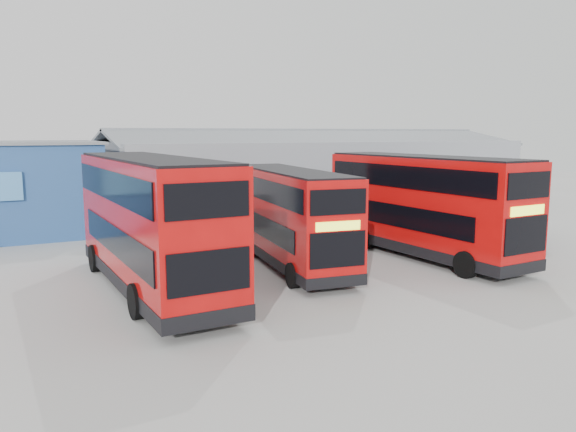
{
  "coord_description": "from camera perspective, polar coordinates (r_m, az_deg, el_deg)",
  "views": [
    {
      "loc": [
        -12.96,
        -16.61,
        5.59
      ],
      "look_at": [
        -2.23,
        4.29,
        2.1
      ],
      "focal_mm": 35.0,
      "sensor_mm": 36.0,
      "label": 1
    }
  ],
  "objects": [
    {
      "name": "ground_plane",
      "position": [
        21.8,
        10.49,
        -6.55
      ],
      "size": [
        120.0,
        120.0,
        0.0
      ],
      "primitive_type": "plane",
      "color": "#9C9C97",
      "rests_on": "ground"
    },
    {
      "name": "maintenance_shed",
      "position": [
        42.29,
        2.62,
        4.39
      ],
      "size": [
        30.5,
        12.0,
        5.89
      ],
      "color": "gray",
      "rests_on": "ground"
    },
    {
      "name": "double_decker_left",
      "position": [
        20.32,
        -13.77,
        -0.91
      ],
      "size": [
        3.16,
        11.36,
        4.77
      ],
      "rotation": [
        0.0,
        0.0,
        3.18
      ],
      "color": "#B90A0A",
      "rests_on": "ground"
    },
    {
      "name": "double_decker_centre",
      "position": [
        23.54,
        0.23,
        -0.25
      ],
      "size": [
        3.57,
        9.84,
        4.08
      ],
      "rotation": [
        0.0,
        0.0,
        -0.13
      ],
      "color": "#B90A0A",
      "rests_on": "ground"
    },
    {
      "name": "double_decker_right",
      "position": [
        25.99,
        13.56,
        0.9
      ],
      "size": [
        3.19,
        10.96,
        4.58
      ],
      "rotation": [
        0.0,
        0.0,
        0.05
      ],
      "color": "#B90A0A",
      "rests_on": "ground"
    },
    {
      "name": "single_decker_blue",
      "position": [
        33.74,
        16.72,
        0.95
      ],
      "size": [
        3.25,
        10.51,
        2.81
      ],
      "rotation": [
        0.0,
        0.0,
        3.06
      ],
      "color": "#0D153A",
      "rests_on": "ground"
    }
  ]
}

